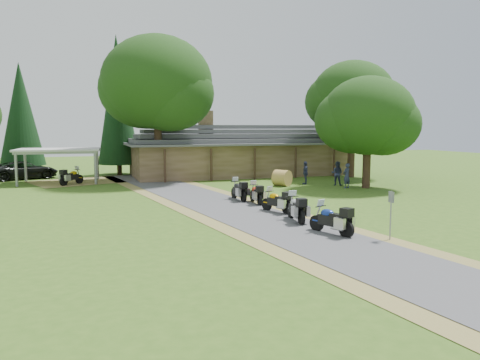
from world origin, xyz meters
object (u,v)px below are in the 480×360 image
object	(u,v)px
hay_bale	(282,178)
car_dark_suv	(24,166)
motorcycle_carport_a	(72,176)
motorcycle_row_d	(256,193)
carport	(59,166)
motorcycle_row_b	(296,207)
motorcycle_row_c	(277,200)
motorcycle_row_e	(239,189)
lodge	(238,150)
motorcycle_row_a	(331,218)

from	to	relation	value
hay_bale	car_dark_suv	bearing A→B (deg)	148.30
motorcycle_carport_a	motorcycle_row_d	bearing A→B (deg)	-97.12
motorcycle_row_d	carport	bearing A→B (deg)	41.45
carport	motorcycle_carport_a	distance (m)	2.16
motorcycle_row_b	motorcycle_row_c	size ratio (longest dim) A/B	1.05
car_dark_suv	motorcycle_row_e	distance (m)	22.84
motorcycle_row_d	motorcycle_row_b	bearing A→B (deg)	-176.43
motorcycle_row_c	motorcycle_row_e	world-z (taller)	motorcycle_row_e
carport	hay_bale	xyz separation A→B (m)	(16.62, -8.13, -0.79)
lodge	carport	xyz separation A→B (m)	(-16.28, -1.49, -1.03)
motorcycle_carport_a	motorcycle_row_b	bearing A→B (deg)	-106.50
motorcycle_row_c	motorcycle_carport_a	world-z (taller)	motorcycle_carport_a
carport	motorcycle_row_d	size ratio (longest dim) A/B	3.37
motorcycle_row_c	car_dark_suv	bearing A→B (deg)	12.15
carport	motorcycle_row_b	world-z (taller)	carport
motorcycle_row_e	motorcycle_carport_a	world-z (taller)	motorcycle_carport_a
motorcycle_row_b	hay_bale	xyz separation A→B (m)	(5.15, 13.05, -0.08)
motorcycle_row_b	motorcycle_row_e	size ratio (longest dim) A/B	1.03
motorcycle_row_d	motorcycle_carport_a	size ratio (longest dim) A/B	0.92
motorcycle_row_b	motorcycle_carport_a	size ratio (longest dim) A/B	0.99
motorcycle_row_b	motorcycle_row_e	distance (m)	7.31
motorcycle_row_a	motorcycle_row_e	xyz separation A→B (m)	(-0.66, 10.30, -0.01)
motorcycle_row_b	car_dark_suv	bearing A→B (deg)	38.12
carport	hay_bale	distance (m)	18.51
car_dark_suv	motorcycle_row_b	world-z (taller)	car_dark_suv
hay_bale	motorcycle_row_a	bearing A→B (deg)	-107.13
carport	motorcycle_row_c	xyz separation A→B (m)	(11.55, -18.64, -0.74)
lodge	hay_bale	xyz separation A→B (m)	(0.33, -9.62, -1.81)
carport	car_dark_suv	bearing A→B (deg)	132.23
lodge	motorcycle_row_a	size ratio (longest dim) A/B	10.28
lodge	motorcycle_carport_a	world-z (taller)	lodge
motorcycle_row_d	motorcycle_row_a	bearing A→B (deg)	-174.72
motorcycle_row_c	motorcycle_row_d	world-z (taller)	motorcycle_row_c
lodge	motorcycle_row_a	world-z (taller)	lodge
motorcycle_row_c	motorcycle_carport_a	bearing A→B (deg)	11.51
carport	motorcycle_row_b	distance (m)	24.09
lodge	motorcycle_row_c	world-z (taller)	lodge
motorcycle_row_b	motorcycle_row_c	xyz separation A→B (m)	(0.09, 2.54, -0.04)
lodge	motorcycle_row_c	xyz separation A→B (m)	(-4.73, -20.13, -1.77)
motorcycle_carport_a	hay_bale	xyz separation A→B (m)	(15.67, -6.32, -0.09)
lodge	motorcycle_row_d	distance (m)	17.69
lodge	carport	bearing A→B (deg)	-174.76
motorcycle_row_a	car_dark_suv	bearing A→B (deg)	7.74
carport	motorcycle_row_a	size ratio (longest dim) A/B	3.16
hay_bale	lodge	bearing A→B (deg)	91.99
carport	motorcycle_row_d	bearing A→B (deg)	-48.48
car_dark_suv	motorcycle_row_c	bearing A→B (deg)	-169.76
carport	motorcycle_row_d	xyz separation A→B (m)	(11.57, -15.46, -0.76)
lodge	motorcycle_row_c	size ratio (longest dim) A/B	10.74
car_dark_suv	motorcycle_row_d	size ratio (longest dim) A/B	3.20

